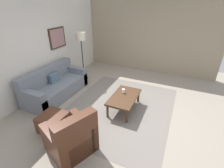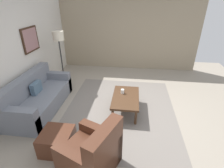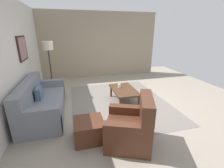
{
  "view_description": "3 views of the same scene",
  "coord_description": "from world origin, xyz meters",
  "px_view_note": "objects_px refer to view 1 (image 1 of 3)",
  "views": [
    {
      "loc": [
        -3.48,
        -1.33,
        2.66
      ],
      "look_at": [
        -0.23,
        0.14,
        0.81
      ],
      "focal_mm": 25.95,
      "sensor_mm": 36.0,
      "label": 1
    },
    {
      "loc": [
        -3.61,
        -0.26,
        2.59
      ],
      "look_at": [
        -0.26,
        0.18,
        0.86
      ],
      "focal_mm": 27.36,
      "sensor_mm": 36.0,
      "label": 2
    },
    {
      "loc": [
        -3.98,
        1.27,
        2.01
      ],
      "look_at": [
        -0.04,
        0.23,
        0.6
      ],
      "focal_mm": 24.78,
      "sensor_mm": 36.0,
      "label": 3
    }
  ],
  "objects_px": {
    "armchair_leather": "(72,139)",
    "framed_artwork": "(57,38)",
    "couch_main": "(54,86)",
    "coffee_table": "(124,98)",
    "ottoman": "(53,122)",
    "cup": "(123,91)",
    "lamp_standing": "(81,41)"
  },
  "relations": [
    {
      "from": "lamp_standing",
      "to": "framed_artwork",
      "type": "relative_size",
      "value": 2.46
    },
    {
      "from": "coffee_table",
      "to": "framed_artwork",
      "type": "relative_size",
      "value": 1.58
    },
    {
      "from": "armchair_leather",
      "to": "cup",
      "type": "bearing_deg",
      "value": -9.94
    },
    {
      "from": "coffee_table",
      "to": "cup",
      "type": "relative_size",
      "value": 10.08
    },
    {
      "from": "framed_artwork",
      "to": "lamp_standing",
      "type": "bearing_deg",
      "value": -48.88
    },
    {
      "from": "ottoman",
      "to": "coffee_table",
      "type": "relative_size",
      "value": 0.51
    },
    {
      "from": "armchair_leather",
      "to": "coffee_table",
      "type": "bearing_deg",
      "value": -13.74
    },
    {
      "from": "couch_main",
      "to": "framed_artwork",
      "type": "bearing_deg",
      "value": 24.6
    },
    {
      "from": "ottoman",
      "to": "coffee_table",
      "type": "bearing_deg",
      "value": -40.25
    },
    {
      "from": "framed_artwork",
      "to": "couch_main",
      "type": "bearing_deg",
      "value": -155.4
    },
    {
      "from": "armchair_leather",
      "to": "cup",
      "type": "distance_m",
      "value": 1.91
    },
    {
      "from": "cup",
      "to": "ottoman",
      "type": "bearing_deg",
      "value": 144.96
    },
    {
      "from": "armchair_leather",
      "to": "ottoman",
      "type": "relative_size",
      "value": 1.87
    },
    {
      "from": "armchair_leather",
      "to": "framed_artwork",
      "type": "height_order",
      "value": "framed_artwork"
    },
    {
      "from": "cup",
      "to": "armchair_leather",
      "type": "bearing_deg",
      "value": 170.06
    },
    {
      "from": "cup",
      "to": "couch_main",
      "type": "bearing_deg",
      "value": 98.72
    },
    {
      "from": "cup",
      "to": "framed_artwork",
      "type": "bearing_deg",
      "value": 77.66
    },
    {
      "from": "armchair_leather",
      "to": "coffee_table",
      "type": "distance_m",
      "value": 1.77
    },
    {
      "from": "coffee_table",
      "to": "cup",
      "type": "bearing_deg",
      "value": 29.69
    },
    {
      "from": "armchair_leather",
      "to": "lamp_standing",
      "type": "xyz_separation_m",
      "value": [
        2.93,
        1.65,
        1.1
      ]
    },
    {
      "from": "lamp_standing",
      "to": "cup",
      "type": "bearing_deg",
      "value": -118.04
    },
    {
      "from": "framed_artwork",
      "to": "cup",
      "type": "bearing_deg",
      "value": -102.34
    },
    {
      "from": "couch_main",
      "to": "lamp_standing",
      "type": "xyz_separation_m",
      "value": [
        1.38,
        -0.16,
        1.11
      ]
    },
    {
      "from": "couch_main",
      "to": "coffee_table",
      "type": "bearing_deg",
      "value": -85.67
    },
    {
      "from": "couch_main",
      "to": "armchair_leather",
      "type": "xyz_separation_m",
      "value": [
        -1.55,
        -1.82,
        0.01
      ]
    },
    {
      "from": "coffee_table",
      "to": "lamp_standing",
      "type": "xyz_separation_m",
      "value": [
        1.21,
        2.07,
        1.05
      ]
    },
    {
      "from": "couch_main",
      "to": "coffee_table",
      "type": "xyz_separation_m",
      "value": [
        0.17,
        -2.24,
        0.06
      ]
    },
    {
      "from": "couch_main",
      "to": "cup",
      "type": "distance_m",
      "value": 2.18
    },
    {
      "from": "coffee_table",
      "to": "ottoman",
      "type": "bearing_deg",
      "value": 139.75
    },
    {
      "from": "ottoman",
      "to": "couch_main",
      "type": "bearing_deg",
      "value": 40.56
    },
    {
      "from": "armchair_leather",
      "to": "framed_artwork",
      "type": "relative_size",
      "value": 1.51
    },
    {
      "from": "ottoman",
      "to": "cup",
      "type": "relative_size",
      "value": 5.13
    }
  ]
}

